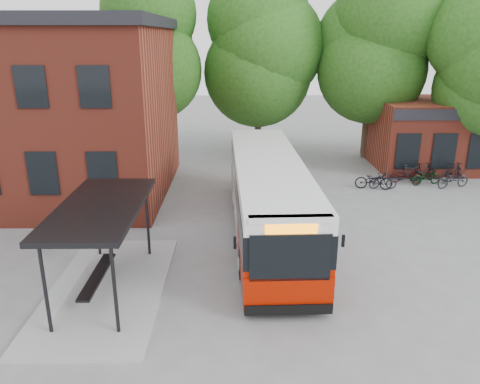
{
  "coord_description": "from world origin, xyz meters",
  "views": [
    {
      "loc": [
        -0.42,
        -14.06,
        7.63
      ],
      "look_at": [
        -0.31,
        2.77,
        2.0
      ],
      "focal_mm": 35.0,
      "sensor_mm": 36.0,
      "label": 1
    }
  ],
  "objects_px": {
    "bicycle_0": "(374,180)",
    "bicycle_7": "(453,171)",
    "bicycle_1": "(383,181)",
    "bicycle_5": "(423,172)",
    "city_bus": "(268,198)",
    "bicycle_6": "(453,179)",
    "bicycle_3": "(409,173)",
    "bus_shelter": "(104,248)",
    "bicycle_4": "(426,177)",
    "bicycle_2": "(406,175)"
  },
  "relations": [
    {
      "from": "bicycle_3",
      "to": "bicycle_6",
      "type": "bearing_deg",
      "value": -110.97
    },
    {
      "from": "bicycle_5",
      "to": "bicycle_6",
      "type": "bearing_deg",
      "value": -154.26
    },
    {
      "from": "bicycle_1",
      "to": "bicycle_5",
      "type": "height_order",
      "value": "bicycle_5"
    },
    {
      "from": "bicycle_0",
      "to": "bicycle_7",
      "type": "height_order",
      "value": "bicycle_7"
    },
    {
      "from": "bicycle_1",
      "to": "bicycle_2",
      "type": "height_order",
      "value": "bicycle_1"
    },
    {
      "from": "bicycle_3",
      "to": "bicycle_7",
      "type": "distance_m",
      "value": 2.49
    },
    {
      "from": "bus_shelter",
      "to": "bicycle_3",
      "type": "xyz_separation_m",
      "value": [
        13.57,
        11.61,
        -0.99
      ]
    },
    {
      "from": "bus_shelter",
      "to": "bicycle_6",
      "type": "xyz_separation_m",
      "value": [
        15.46,
        10.38,
        -0.95
      ]
    },
    {
      "from": "bicycle_3",
      "to": "bicycle_7",
      "type": "height_order",
      "value": "bicycle_7"
    },
    {
      "from": "bicycle_6",
      "to": "bicycle_1",
      "type": "bearing_deg",
      "value": 75.76
    },
    {
      "from": "bicycle_5",
      "to": "bicycle_0",
      "type": "bearing_deg",
      "value": 97.28
    },
    {
      "from": "bicycle_0",
      "to": "bicycle_1",
      "type": "bearing_deg",
      "value": -74.25
    },
    {
      "from": "bicycle_3",
      "to": "bicycle_7",
      "type": "bearing_deg",
      "value": -74.48
    },
    {
      "from": "city_bus",
      "to": "bicycle_6",
      "type": "xyz_separation_m",
      "value": [
        10.17,
        6.05,
        -1.06
      ]
    },
    {
      "from": "bicycle_7",
      "to": "bicycle_1",
      "type": "bearing_deg",
      "value": 84.52
    },
    {
      "from": "bicycle_5",
      "to": "bicycle_7",
      "type": "relative_size",
      "value": 1.01
    },
    {
      "from": "bicycle_0",
      "to": "bicycle_1",
      "type": "distance_m",
      "value": 0.51
    },
    {
      "from": "bicycle_0",
      "to": "bicycle_7",
      "type": "xyz_separation_m",
      "value": [
        4.84,
        1.58,
        0.01
      ]
    },
    {
      "from": "bicycle_2",
      "to": "bicycle_6",
      "type": "relative_size",
      "value": 0.88
    },
    {
      "from": "bicycle_2",
      "to": "bicycle_4",
      "type": "relative_size",
      "value": 0.95
    },
    {
      "from": "bus_shelter",
      "to": "bicycle_4",
      "type": "xyz_separation_m",
      "value": [
        14.26,
        10.92,
        -0.99
      ]
    },
    {
      "from": "bicycle_7",
      "to": "bicycle_5",
      "type": "bearing_deg",
      "value": 70.12
    },
    {
      "from": "bicycle_1",
      "to": "bicycle_5",
      "type": "bearing_deg",
      "value": -60.87
    },
    {
      "from": "bicycle_2",
      "to": "bicycle_3",
      "type": "height_order",
      "value": "bicycle_3"
    },
    {
      "from": "bicycle_3",
      "to": "bicycle_6",
      "type": "height_order",
      "value": "bicycle_6"
    },
    {
      "from": "city_bus",
      "to": "bicycle_0",
      "type": "bearing_deg",
      "value": 42.61
    },
    {
      "from": "bicycle_2",
      "to": "bicycle_1",
      "type": "bearing_deg",
      "value": 135.67
    },
    {
      "from": "city_bus",
      "to": "bicycle_1",
      "type": "height_order",
      "value": "city_bus"
    },
    {
      "from": "bus_shelter",
      "to": "bicycle_3",
      "type": "relative_size",
      "value": 4.61
    },
    {
      "from": "bicycle_4",
      "to": "bicycle_1",
      "type": "bearing_deg",
      "value": 89.41
    },
    {
      "from": "bicycle_2",
      "to": "bicycle_5",
      "type": "bearing_deg",
      "value": -58.14
    },
    {
      "from": "bicycle_3",
      "to": "bicycle_4",
      "type": "relative_size",
      "value": 0.87
    },
    {
      "from": "bicycle_0",
      "to": "bicycle_5",
      "type": "distance_m",
      "value": 3.42
    },
    {
      "from": "bicycle_5",
      "to": "bicycle_7",
      "type": "height_order",
      "value": "bicycle_5"
    },
    {
      "from": "bicycle_1",
      "to": "bicycle_6",
      "type": "bearing_deg",
      "value": -86.4
    },
    {
      "from": "bicycle_0",
      "to": "bicycle_4",
      "type": "xyz_separation_m",
      "value": [
        3.04,
        0.74,
        -0.04
      ]
    },
    {
      "from": "bus_shelter",
      "to": "bicycle_0",
      "type": "xyz_separation_m",
      "value": [
        11.21,
        10.18,
        -0.95
      ]
    },
    {
      "from": "city_bus",
      "to": "bicycle_7",
      "type": "bearing_deg",
      "value": 32.56
    },
    {
      "from": "bicycle_4",
      "to": "bicycle_7",
      "type": "bearing_deg",
      "value": -81.02
    },
    {
      "from": "bicycle_5",
      "to": "bicycle_6",
      "type": "xyz_separation_m",
      "value": [
        1.14,
        -1.22,
        -0.02
      ]
    },
    {
      "from": "bus_shelter",
      "to": "bicycle_6",
      "type": "bearing_deg",
      "value": 33.88
    },
    {
      "from": "bicycle_2",
      "to": "bicycle_6",
      "type": "bearing_deg",
      "value": -98.82
    },
    {
      "from": "bicycle_3",
      "to": "bicycle_4",
      "type": "xyz_separation_m",
      "value": [
        0.68,
        -0.69,
        0.0
      ]
    },
    {
      "from": "bus_shelter",
      "to": "city_bus",
      "type": "xyz_separation_m",
      "value": [
        5.29,
        4.33,
        0.11
      ]
    },
    {
      "from": "bicycle_0",
      "to": "bicycle_5",
      "type": "height_order",
      "value": "bicycle_5"
    },
    {
      "from": "bicycle_0",
      "to": "bicycle_3",
      "type": "bearing_deg",
      "value": -47.58
    },
    {
      "from": "city_bus",
      "to": "bicycle_2",
      "type": "bearing_deg",
      "value": 38.81
    },
    {
      "from": "bicycle_0",
      "to": "bicycle_7",
      "type": "bearing_deg",
      "value": -60.8
    },
    {
      "from": "bicycle_4",
      "to": "bicycle_6",
      "type": "relative_size",
      "value": 0.92
    },
    {
      "from": "bicycle_0",
      "to": "bicycle_6",
      "type": "relative_size",
      "value": 1.0
    }
  ]
}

